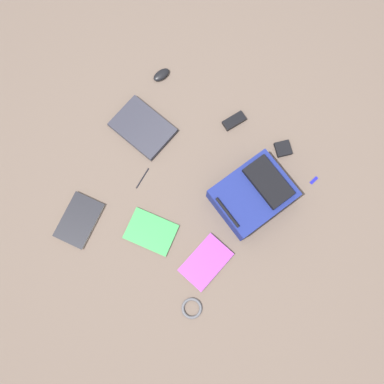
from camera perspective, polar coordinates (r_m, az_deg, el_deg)
ground_plane at (r=2.35m, az=-0.63°, el=-0.64°), size 4.12×4.12×0.00m
backpack at (r=2.30m, az=8.47°, el=-0.33°), size 0.40×0.46×0.18m
laptop at (r=2.47m, az=-6.79°, el=8.80°), size 0.34×0.25×0.03m
book_blue at (r=2.30m, az=1.91°, el=-9.63°), size 0.18×0.28×0.02m
book_comic at (r=2.40m, az=-15.27°, el=-3.77°), size 0.25×0.32×0.02m
book_red at (r=2.32m, az=-5.67°, el=-5.46°), size 0.31×0.26×0.01m
computer_mouse at (r=2.59m, az=-4.24°, el=15.79°), size 0.08×0.12×0.03m
cable_coil at (r=2.30m, az=-0.03°, el=-15.70°), size 0.11×0.11×0.02m
power_brick at (r=2.48m, az=5.82°, el=9.71°), size 0.10×0.15×0.03m
pen_black at (r=2.39m, az=-6.84°, el=1.91°), size 0.03×0.14×0.01m
earbud_pouch at (r=2.47m, az=12.42°, el=5.84°), size 0.12×0.12×0.03m
usb_stick at (r=2.47m, az=16.44°, el=1.56°), size 0.02×0.06×0.01m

